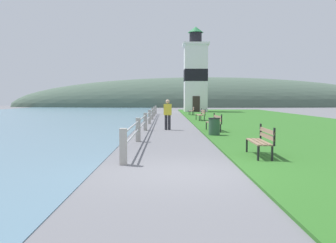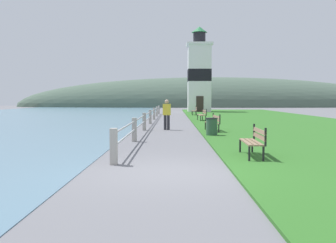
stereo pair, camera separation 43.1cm
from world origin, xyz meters
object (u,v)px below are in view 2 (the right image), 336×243
object	(u,v)px
park_bench_midway	(214,122)
trash_bin	(212,127)
lighthouse	(199,74)
park_bench_near	(254,140)
park_bench_far	(203,114)
person_strolling	(167,113)
park_bench_by_lighthouse	(195,110)

from	to	relation	value
park_bench_midway	trash_bin	size ratio (longest dim) A/B	2.15
park_bench_midway	lighthouse	bearing A→B (deg)	-97.15
lighthouse	trash_bin	bearing A→B (deg)	-92.92
park_bench_near	park_bench_midway	world-z (taller)	same
park_bench_far	lighthouse	xyz separation A→B (m)	(1.08, 19.45, 4.22)
person_strolling	trash_bin	world-z (taller)	person_strolling
park_bench_by_lighthouse	trash_bin	distance (m)	20.60
park_bench_far	lighthouse	bearing A→B (deg)	-96.87
park_bench_midway	park_bench_far	distance (m)	9.13
park_bench_near	park_bench_by_lighthouse	xyz separation A→B (m)	(-0.10, 26.77, -0.00)
lighthouse	person_strolling	size ratio (longest dim) A/B	6.48
park_bench_far	person_strolling	bearing A→B (deg)	68.01
lighthouse	park_bench_near	bearing A→B (deg)	-91.55
lighthouse	trash_bin	world-z (taller)	lighthouse
park_bench_near	park_bench_far	xyz separation A→B (m)	(-0.08, 17.46, 0.00)
person_strolling	trash_bin	xyz separation A→B (m)	(2.09, -3.49, -0.47)
park_bench_near	park_bench_midway	bearing A→B (deg)	-86.57
person_strolling	lighthouse	bearing A→B (deg)	2.86
person_strolling	park_bench_by_lighthouse	bearing A→B (deg)	2.02
lighthouse	trash_bin	xyz separation A→B (m)	(-1.57, -30.73, -4.33)
park_bench_by_lighthouse	lighthouse	xyz separation A→B (m)	(1.10, 10.13, 4.22)
park_bench_near	lighthouse	size ratio (longest dim) A/B	0.16
park_bench_near	lighthouse	world-z (taller)	lighthouse
lighthouse	trash_bin	distance (m)	31.07
park_bench_near	trash_bin	distance (m)	6.20
park_bench_near	trash_bin	xyz separation A→B (m)	(-0.57, 6.18, -0.11)
park_bench_far	lighthouse	size ratio (longest dim) A/B	0.16
park_bench_midway	lighthouse	distance (m)	28.91
park_bench_far	lighthouse	distance (m)	19.93
lighthouse	trash_bin	size ratio (longest dim) A/B	12.76
park_bench_midway	lighthouse	size ratio (longest dim) A/B	0.17
park_bench_near	lighthouse	bearing A→B (deg)	-89.88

